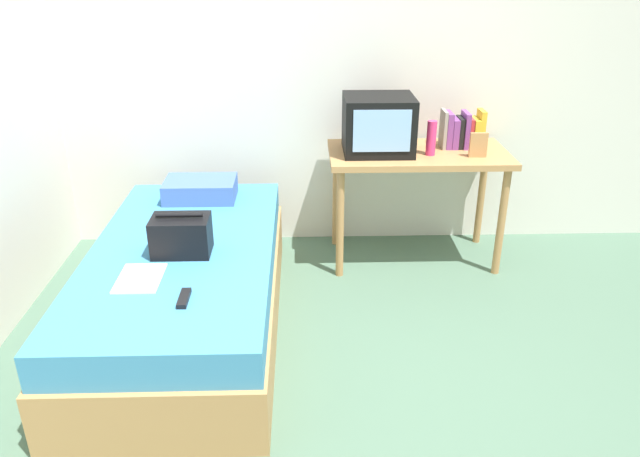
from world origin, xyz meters
The scene contains 13 objects.
ground_plane centered at (0.00, 0.00, 0.00)m, with size 8.00×8.00×0.00m, color #4C6B56.
wall_back centered at (0.00, 2.00, 1.30)m, with size 5.20×0.10×2.60m, color silver.
bed centered at (-0.95, 0.76, 0.25)m, with size 1.00×2.00×0.51m.
desk centered at (0.46, 1.59, 0.67)m, with size 1.16×0.60×0.77m.
tv centered at (0.19, 1.59, 0.95)m, with size 0.44×0.39×0.36m.
water_bottle centered at (0.52, 1.52, 0.88)m, with size 0.06×0.06×0.22m, color #E53372.
book_row centered at (0.75, 1.69, 0.88)m, with size 0.27×0.17×0.25m.
picture_frame centered at (0.81, 1.46, 0.85)m, with size 0.11×0.02×0.16m, color #B27F4C.
pillow centered at (-0.95, 1.47, 0.57)m, with size 0.45×0.30×0.12m, color #4766AD.
handbag centered at (-0.93, 0.69, 0.61)m, with size 0.30×0.20×0.22m.
magazine centered at (-1.09, 0.42, 0.51)m, with size 0.21×0.29×0.01m, color white.
remote_dark centered at (-0.84, 0.21, 0.52)m, with size 0.04×0.16×0.02m, color black.
remote_silver centered at (-1.06, 0.93, 0.52)m, with size 0.04×0.14×0.02m, color #B7B7BC.
Camera 1 is at (-0.30, -2.21, 1.96)m, focal length 34.42 mm.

